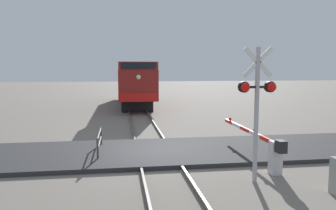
% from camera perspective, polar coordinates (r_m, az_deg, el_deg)
% --- Properties ---
extents(ground_plane, '(160.00, 160.00, 0.00)m').
position_cam_1_polar(ground_plane, '(13.88, -2.28, -8.49)').
color(ground_plane, slate).
extents(rail_track_left, '(0.08, 80.00, 0.15)m').
position_cam_1_polar(rail_track_left, '(13.80, -5.27, -8.27)').
color(rail_track_left, '#59544C').
rests_on(rail_track_left, ground_plane).
extents(rail_track_right, '(0.08, 80.00, 0.15)m').
position_cam_1_polar(rail_track_right, '(13.95, 0.68, -8.09)').
color(rail_track_right, '#59544C').
rests_on(rail_track_right, ground_plane).
extents(road_surface, '(36.00, 4.57, 0.17)m').
position_cam_1_polar(road_surface, '(13.86, -2.28, -8.15)').
color(road_surface, '#2D2D30').
rests_on(road_surface, ground_plane).
extents(locomotive, '(3.04, 15.56, 4.07)m').
position_cam_1_polar(locomotive, '(32.21, -5.87, 3.70)').
color(locomotive, black).
rests_on(locomotive, ground_plane).
extents(crossing_signal, '(1.18, 0.33, 4.21)m').
position_cam_1_polar(crossing_signal, '(10.38, 15.20, 1.08)').
color(crossing_signal, '#ADADB2').
rests_on(crossing_signal, ground_plane).
extents(crossing_gate, '(0.36, 5.77, 1.24)m').
position_cam_1_polar(crossing_gate, '(12.34, 16.62, -6.91)').
color(crossing_gate, silver).
rests_on(crossing_gate, ground_plane).
extents(guard_railing, '(0.08, 2.46, 0.95)m').
position_cam_1_polar(guard_railing, '(13.90, -11.80, -5.98)').
color(guard_railing, '#4C4742').
rests_on(guard_railing, ground_plane).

